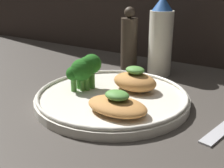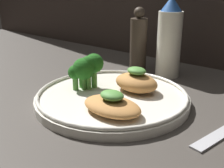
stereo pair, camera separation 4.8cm
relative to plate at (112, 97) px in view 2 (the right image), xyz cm
name	(u,v)px [view 2 (the right image)]	position (x,y,z in cm)	size (l,w,h in cm)	color
ground_plane	(112,105)	(0.00, 0.00, -1.49)	(180.00, 180.00, 1.00)	#3D3833
plate	(112,97)	(0.00, 0.00, 0.00)	(26.61, 26.61, 2.00)	silver
grilled_meat_front	(112,105)	(4.52, -5.49, 1.67)	(9.74, 6.36, 3.50)	#BC7F42
grilled_meat_middle	(136,82)	(2.13, 4.20, 2.16)	(8.65, 6.52, 4.43)	#BC7F42
broccoli_bunch	(86,68)	(-5.65, -0.52, 4.30)	(4.80, 6.15, 6.39)	#4C8E38
sauce_bottle	(170,39)	(0.12, 19.40, 7.26)	(5.21, 5.21, 17.25)	silver
pepper_grinder	(138,42)	(-7.98, 19.40, 5.64)	(3.93, 3.93, 14.62)	#382D23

